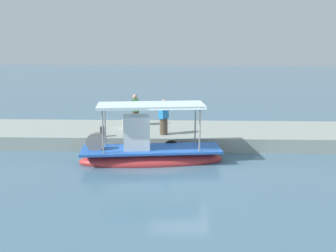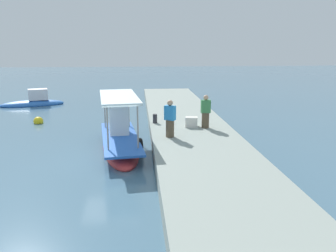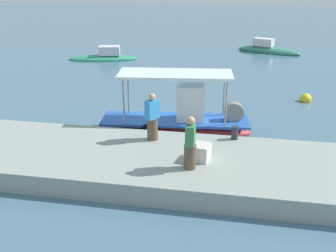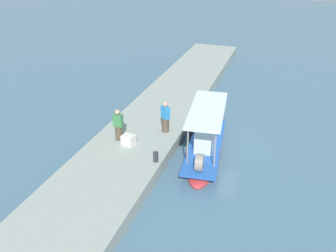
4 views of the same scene
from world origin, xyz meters
name	(u,v)px [view 2 (image 2 of 4)]	position (x,y,z in m)	size (l,w,h in m)	color
ground_plane	(110,157)	(0.00, 0.00, 0.00)	(120.00, 120.00, 0.00)	slate
dock_quay	(199,148)	(0.00, -3.98, 0.33)	(36.00, 4.17, 0.67)	#949F95
main_fishing_boat	(120,139)	(1.31, -0.40, 0.46)	(6.40, 2.35, 2.91)	#C83535
fisherman_near_bollard	(170,120)	(0.77, -2.73, 1.45)	(0.53, 0.55, 1.72)	brown
fisherman_by_crate	(206,113)	(2.38, -4.69, 1.44)	(0.38, 0.48, 1.69)	brown
mooring_bollard	(155,119)	(3.67, -2.18, 0.91)	(0.24, 0.24, 0.49)	#2D2D33
cargo_crate	(191,122)	(2.67, -4.02, 0.93)	(0.62, 0.50, 0.51)	silver
marker_buoy	(38,121)	(7.13, 4.98, 0.12)	(0.59, 0.59, 0.59)	yellow
moored_boat_near	(33,103)	(13.67, 7.12, 0.24)	(2.76, 5.08, 1.56)	blue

